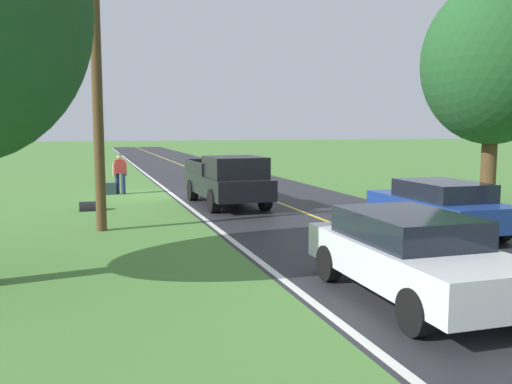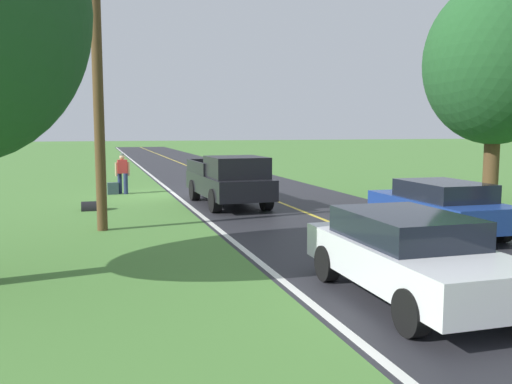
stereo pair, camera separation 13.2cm
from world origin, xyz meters
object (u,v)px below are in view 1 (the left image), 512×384
utility_pole_roadside (97,83)px  sedan_ahead_same_lane (411,254)px  suitcase_carried (110,189)px  hitchhiker_walking (120,171)px  pickup_truck_passing (228,179)px  tree_far_side_near (494,63)px  sedan_mid_oncoming (438,205)px

utility_pole_roadside → sedan_ahead_same_lane: bearing=121.2°
suitcase_carried → sedan_ahead_same_lane: bearing=10.6°
hitchhiker_walking → pickup_truck_passing: (-3.52, 4.85, -0.01)m
hitchhiker_walking → tree_far_side_near: (-11.95, 8.23, 4.00)m
pickup_truck_passing → sedan_mid_oncoming: pickup_truck_passing is taller
suitcase_carried → pickup_truck_passing: 6.20m
suitcase_carried → utility_pole_roadside: bearing=-7.7°
tree_far_side_near → hitchhiker_walking: bearing=-34.6°
hitchhiker_walking → suitcase_carried: 0.84m
sedan_mid_oncoming → suitcase_carried: bearing=-55.2°
sedan_ahead_same_lane → hitchhiker_walking: bearing=-77.1°
suitcase_carried → tree_far_side_near: tree_far_side_near is taller
hitchhiker_walking → suitcase_carried: bearing=14.6°
tree_far_side_near → utility_pole_roadside: size_ratio=0.97×
tree_far_side_near → suitcase_carried: bearing=-33.3°
sedan_mid_oncoming → utility_pole_roadside: 9.65m
pickup_truck_passing → tree_far_side_near: 9.93m
pickup_truck_passing → sedan_ahead_same_lane: bearing=91.0°
pickup_truck_passing → tree_far_side_near: (-8.43, 3.38, 4.02)m
hitchhiker_walking → sedan_mid_oncoming: size_ratio=0.39×
pickup_truck_passing → sedan_mid_oncoming: 7.86m
hitchhiker_walking → pickup_truck_passing: pickup_truck_passing is taller
pickup_truck_passing → tree_far_side_near: bearing=158.1°
sedan_mid_oncoming → sedan_ahead_same_lane: size_ratio=1.00×
pickup_truck_passing → hitchhiker_walking: bearing=-54.0°
pickup_truck_passing → sedan_ahead_same_lane: pickup_truck_passing is taller
utility_pole_roadside → suitcase_carried: bearing=-93.9°
hitchhiker_walking → sedan_mid_oncoming: (-7.56, 11.59, -0.23)m
suitcase_carried → sedan_mid_oncoming: (-7.97, 11.48, 0.50)m
utility_pole_roadside → sedan_mid_oncoming: bearing=160.1°
tree_far_side_near → sedan_mid_oncoming: 6.96m
suitcase_carried → sedan_mid_oncoming: sedan_mid_oncoming is taller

